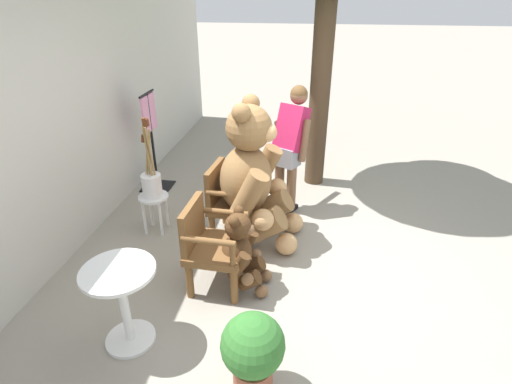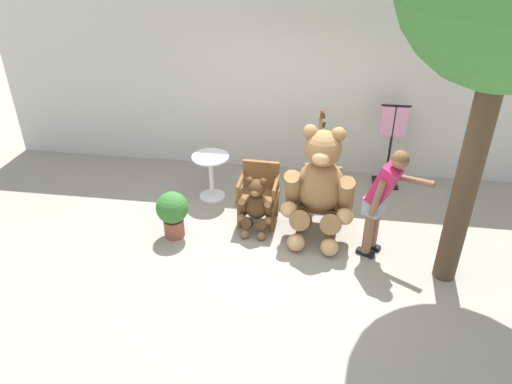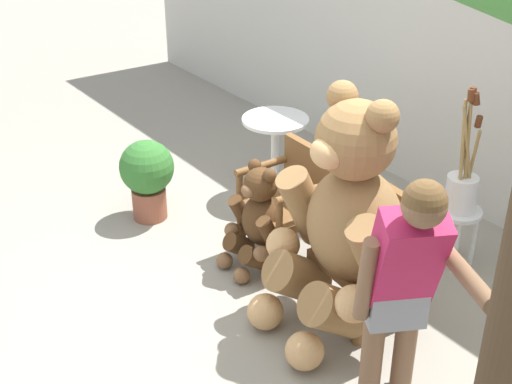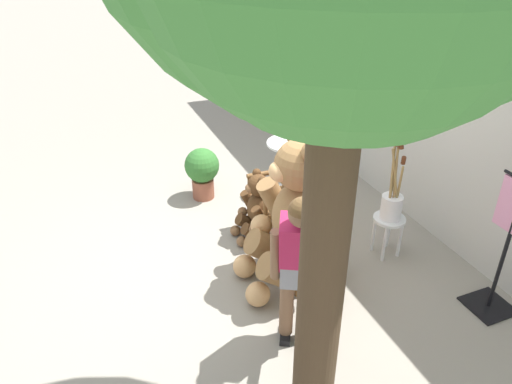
{
  "view_description": "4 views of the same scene",
  "coord_description": "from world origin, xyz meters",
  "px_view_note": "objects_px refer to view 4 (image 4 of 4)",
  "views": [
    {
      "loc": [
        -3.4,
        -0.18,
        2.58
      ],
      "look_at": [
        0.3,
        0.39,
        0.65
      ],
      "focal_mm": 28.0,
      "sensor_mm": 36.0,
      "label": 1
    },
    {
      "loc": [
        0.38,
        -5.29,
        4.13
      ],
      "look_at": [
        -0.38,
        0.09,
        0.83
      ],
      "focal_mm": 35.0,
      "sensor_mm": 36.0,
      "label": 2
    },
    {
      "loc": [
        3.08,
        -2.2,
        2.99
      ],
      "look_at": [
        -0.37,
        0.36,
        0.66
      ],
      "focal_mm": 50.0,
      "sensor_mm": 36.0,
      "label": 3
    },
    {
      "loc": [
        3.92,
        -1.4,
        3.31
      ],
      "look_at": [
        -0.31,
        0.36,
        0.67
      ],
      "focal_mm": 35.0,
      "sensor_mm": 36.0,
      "label": 4
    }
  ],
  "objects_px": {
    "wooden_chair_right": "(317,238)",
    "teddy_bear_small": "(256,207)",
    "wooden_chair_left": "(280,197)",
    "round_side_table": "(288,162)",
    "brush_bucket": "(392,201)",
    "person_visitor": "(300,260)",
    "potted_plant": "(202,170)",
    "teddy_bear_large": "(293,216)",
    "clothing_display_stand": "(507,245)",
    "white_stool": "(388,226)"
  },
  "relations": [
    {
      "from": "wooden_chair_right",
      "to": "teddy_bear_small",
      "type": "xyz_separation_m",
      "value": [
        -0.86,
        -0.29,
        -0.06
      ]
    },
    {
      "from": "wooden_chair_left",
      "to": "round_side_table",
      "type": "bearing_deg",
      "value": 148.55
    },
    {
      "from": "brush_bucket",
      "to": "round_side_table",
      "type": "bearing_deg",
      "value": -166.26
    },
    {
      "from": "person_visitor",
      "to": "round_side_table",
      "type": "bearing_deg",
      "value": 155.79
    },
    {
      "from": "teddy_bear_small",
      "to": "potted_plant",
      "type": "relative_size",
      "value": 1.22
    },
    {
      "from": "teddy_bear_large",
      "to": "clothing_display_stand",
      "type": "bearing_deg",
      "value": 55.99
    },
    {
      "from": "wooden_chair_right",
      "to": "round_side_table",
      "type": "bearing_deg",
      "value": 163.54
    },
    {
      "from": "teddy_bear_small",
      "to": "potted_plant",
      "type": "distance_m",
      "value": 1.14
    },
    {
      "from": "teddy_bear_large",
      "to": "teddy_bear_small",
      "type": "relative_size",
      "value": 1.95
    },
    {
      "from": "wooden_chair_left",
      "to": "white_stool",
      "type": "height_order",
      "value": "wooden_chair_left"
    },
    {
      "from": "round_side_table",
      "to": "teddy_bear_large",
      "type": "bearing_deg",
      "value": -24.71
    },
    {
      "from": "teddy_bear_small",
      "to": "white_stool",
      "type": "height_order",
      "value": "teddy_bear_small"
    },
    {
      "from": "teddy_bear_small",
      "to": "brush_bucket",
      "type": "height_order",
      "value": "brush_bucket"
    },
    {
      "from": "white_stool",
      "to": "clothing_display_stand",
      "type": "relative_size",
      "value": 0.34
    },
    {
      "from": "person_visitor",
      "to": "round_side_table",
      "type": "relative_size",
      "value": 2.16
    },
    {
      "from": "teddy_bear_large",
      "to": "round_side_table",
      "type": "xyz_separation_m",
      "value": [
        -1.65,
        0.76,
        -0.34
      ]
    },
    {
      "from": "white_stool",
      "to": "brush_bucket",
      "type": "height_order",
      "value": "brush_bucket"
    },
    {
      "from": "round_side_table",
      "to": "clothing_display_stand",
      "type": "xyz_separation_m",
      "value": [
        2.71,
        0.81,
        0.27
      ]
    },
    {
      "from": "wooden_chair_right",
      "to": "person_visitor",
      "type": "bearing_deg",
      "value": -38.12
    },
    {
      "from": "potted_plant",
      "to": "person_visitor",
      "type": "bearing_deg",
      "value": -0.58
    },
    {
      "from": "wooden_chair_right",
      "to": "clothing_display_stand",
      "type": "relative_size",
      "value": 0.63
    },
    {
      "from": "wooden_chair_right",
      "to": "brush_bucket",
      "type": "xyz_separation_m",
      "value": [
        -0.04,
        0.89,
        0.2
      ]
    },
    {
      "from": "potted_plant",
      "to": "wooden_chair_left",
      "type": "bearing_deg",
      "value": 27.37
    },
    {
      "from": "wooden_chair_right",
      "to": "round_side_table",
      "type": "xyz_separation_m",
      "value": [
        -1.66,
        0.49,
        -0.01
      ]
    },
    {
      "from": "teddy_bear_large",
      "to": "teddy_bear_small",
      "type": "bearing_deg",
      "value": -178.76
    },
    {
      "from": "round_side_table",
      "to": "potted_plant",
      "type": "bearing_deg",
      "value": -105.89
    },
    {
      "from": "wooden_chair_left",
      "to": "potted_plant",
      "type": "distance_m",
      "value": 1.25
    },
    {
      "from": "teddy_bear_small",
      "to": "white_stool",
      "type": "xyz_separation_m",
      "value": [
        0.83,
        1.18,
        -0.05
      ]
    },
    {
      "from": "potted_plant",
      "to": "round_side_table",
      "type": "bearing_deg",
      "value": 74.11
    },
    {
      "from": "brush_bucket",
      "to": "potted_plant",
      "type": "height_order",
      "value": "brush_bucket"
    },
    {
      "from": "person_visitor",
      "to": "white_stool",
      "type": "relative_size",
      "value": 3.39
    },
    {
      "from": "wooden_chair_right",
      "to": "round_side_table",
      "type": "height_order",
      "value": "wooden_chair_right"
    },
    {
      "from": "round_side_table",
      "to": "clothing_display_stand",
      "type": "relative_size",
      "value": 0.53
    },
    {
      "from": "brush_bucket",
      "to": "clothing_display_stand",
      "type": "bearing_deg",
      "value": 20.99
    },
    {
      "from": "person_visitor",
      "to": "potted_plant",
      "type": "relative_size",
      "value": 2.29
    },
    {
      "from": "white_stool",
      "to": "round_side_table",
      "type": "xyz_separation_m",
      "value": [
        -1.62,
        -0.4,
        0.09
      ]
    },
    {
      "from": "person_visitor",
      "to": "brush_bucket",
      "type": "height_order",
      "value": "person_visitor"
    },
    {
      "from": "round_side_table",
      "to": "person_visitor",
      "type": "bearing_deg",
      "value": -24.21
    },
    {
      "from": "brush_bucket",
      "to": "clothing_display_stand",
      "type": "height_order",
      "value": "brush_bucket"
    },
    {
      "from": "person_visitor",
      "to": "white_stool",
      "type": "height_order",
      "value": "person_visitor"
    },
    {
      "from": "wooden_chair_right",
      "to": "teddy_bear_large",
      "type": "bearing_deg",
      "value": -92.84
    },
    {
      "from": "wooden_chair_left",
      "to": "potted_plant",
      "type": "relative_size",
      "value": 1.26
    },
    {
      "from": "person_visitor",
      "to": "clothing_display_stand",
      "type": "xyz_separation_m",
      "value": [
        0.28,
        1.9,
        -0.2
      ]
    },
    {
      "from": "wooden_chair_right",
      "to": "teddy_bear_large",
      "type": "relative_size",
      "value": 0.53
    },
    {
      "from": "white_stool",
      "to": "brush_bucket",
      "type": "relative_size",
      "value": 0.5
    },
    {
      "from": "wooden_chair_right",
      "to": "clothing_display_stand",
      "type": "height_order",
      "value": "clothing_display_stand"
    },
    {
      "from": "person_visitor",
      "to": "clothing_display_stand",
      "type": "distance_m",
      "value": 1.94
    },
    {
      "from": "wooden_chair_left",
      "to": "clothing_display_stand",
      "type": "height_order",
      "value": "clothing_display_stand"
    },
    {
      "from": "white_stool",
      "to": "potted_plant",
      "type": "bearing_deg",
      "value": -142.8
    },
    {
      "from": "wooden_chair_left",
      "to": "teddy_bear_large",
      "type": "relative_size",
      "value": 0.53
    }
  ]
}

